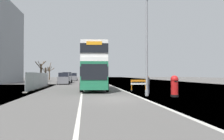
# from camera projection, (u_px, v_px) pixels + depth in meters

# --- Properties ---
(ground) EXTENTS (140.00, 280.00, 0.10)m
(ground) POSITION_uv_depth(u_px,v_px,m) (120.00, 100.00, 16.92)
(ground) COLOR #565451
(double_decker_bus) EXTENTS (3.22, 10.78, 4.96)m
(double_decker_bus) POSITION_uv_depth(u_px,v_px,m) (95.00, 67.00, 26.55)
(double_decker_bus) COLOR #1E6B47
(double_decker_bus) RESTS_ON ground
(lamppost_foreground) EXTENTS (0.29, 0.70, 8.29)m
(lamppost_foreground) POSITION_uv_depth(u_px,v_px,m) (147.00, 48.00, 19.36)
(lamppost_foreground) COLOR gray
(lamppost_foreground) RESTS_ON ground
(red_pillar_postbox) EXTENTS (0.62, 0.62, 1.68)m
(red_pillar_postbox) POSITION_uv_depth(u_px,v_px,m) (174.00, 85.00, 18.48)
(red_pillar_postbox) COLOR black
(red_pillar_postbox) RESTS_ON ground
(roadworks_barrier) EXTENTS (1.70, 0.47, 1.19)m
(roadworks_barrier) POSITION_uv_depth(u_px,v_px,m) (139.00, 84.00, 25.16)
(roadworks_barrier) COLOR orange
(roadworks_barrier) RESTS_ON ground
(construction_site_fence) EXTENTS (0.44, 13.80, 2.02)m
(construction_site_fence) POSITION_uv_depth(u_px,v_px,m) (39.00, 81.00, 29.05)
(construction_site_fence) COLOR #A8AAAD
(construction_site_fence) RESTS_ON ground
(car_oncoming_near) EXTENTS (2.06, 3.93, 2.07)m
(car_oncoming_near) POSITION_uv_depth(u_px,v_px,m) (64.00, 79.00, 41.91)
(car_oncoming_near) COLOR slate
(car_oncoming_near) RESTS_ON ground
(car_receding_mid) EXTENTS (2.02, 4.56, 2.22)m
(car_receding_mid) POSITION_uv_depth(u_px,v_px,m) (67.00, 78.00, 49.25)
(car_receding_mid) COLOR slate
(car_receding_mid) RESTS_ON ground
(car_receding_far) EXTENTS (2.09, 4.07, 2.04)m
(car_receding_far) POSITION_uv_depth(u_px,v_px,m) (93.00, 78.00, 58.00)
(car_receding_far) COLOR gray
(car_receding_far) RESTS_ON ground
(car_far_side) EXTENTS (2.07, 3.92, 2.17)m
(car_far_side) POSITION_uv_depth(u_px,v_px,m) (74.00, 77.00, 65.36)
(car_far_side) COLOR slate
(car_far_side) RESTS_ON ground
(bare_tree_far_verge_near) EXTENTS (2.48, 2.88, 3.96)m
(bare_tree_far_verge_near) POSITION_uv_depth(u_px,v_px,m) (45.00, 73.00, 58.90)
(bare_tree_far_verge_near) COLOR #4C3D2D
(bare_tree_far_verge_near) RESTS_ON ground
(bare_tree_far_verge_mid) EXTENTS (2.49, 3.10, 5.07)m
(bare_tree_far_verge_mid) POSITION_uv_depth(u_px,v_px,m) (41.00, 71.00, 57.01)
(bare_tree_far_verge_mid) COLOR #4C3D2D
(bare_tree_far_verge_mid) RESTS_ON ground
(bare_tree_far_verge_far) EXTENTS (2.92, 2.60, 5.60)m
(bare_tree_far_verge_far) POSITION_uv_depth(u_px,v_px,m) (49.00, 72.00, 74.56)
(bare_tree_far_verge_far) COLOR #4C3D2D
(bare_tree_far_verge_far) RESTS_ON ground
(pedestrian_at_kerb) EXTENTS (0.34, 0.34, 1.65)m
(pedestrian_at_kerb) POSITION_uv_depth(u_px,v_px,m) (148.00, 84.00, 21.97)
(pedestrian_at_kerb) COLOR #2D3342
(pedestrian_at_kerb) RESTS_ON ground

